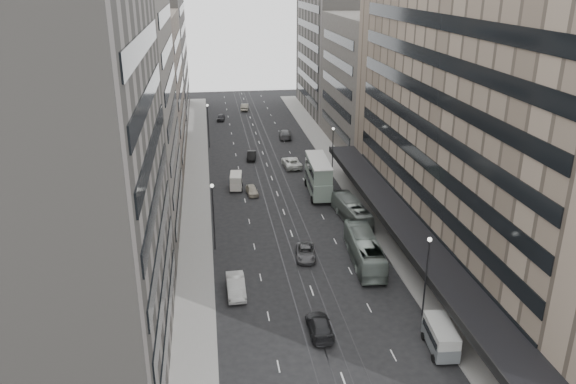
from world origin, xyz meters
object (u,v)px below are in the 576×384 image
bus_far (352,211)px  vw_microbus (441,336)px  sedan_2 (306,253)px  bus_near (364,250)px  double_decker (318,176)px  sedan_1 (236,286)px  panel_van (236,181)px

bus_far → vw_microbus: bus_far is taller
bus_far → sedan_2: size_ratio=2.15×
bus_near → double_decker: (-0.98, 21.85, 1.28)m
bus_near → sedan_1: bus_near is taller
bus_far → double_decker: 10.78m
panel_van → vw_microbus: bearing=-64.8°
bus_near → bus_far: (1.49, 11.46, -0.21)m
bus_far → sedan_2: (-7.87, -9.38, -0.77)m
double_decker → vw_microbus: bearing=-82.4°
sedan_2 → panel_van: bearing=113.4°
double_decker → sedan_2: 20.61m
bus_near → vw_microbus: (2.19, -16.57, -0.20)m
double_decker → vw_microbus: 38.58m
double_decker → panel_van: size_ratio=2.49×
sedan_1 → sedan_2: 10.75m
sedan_1 → sedan_2: sedan_1 is taller
vw_microbus → sedan_1: size_ratio=0.95×
double_decker → panel_van: 12.70m
bus_near → vw_microbus: 16.72m
sedan_2 → vw_microbus: bearing=-57.6°
sedan_2 → bus_far: bearing=57.7°
double_decker → panel_van: (-12.00, 3.86, -1.57)m
bus_far → double_decker: double_decker is taller
bus_far → sedan_1: bearing=39.1°
bus_near → sedan_2: (-6.38, 2.08, -0.97)m
bus_near → panel_van: bearing=-59.0°
bus_near → vw_microbus: size_ratio=2.37×
vw_microbus → sedan_1: bearing=150.2°
bus_far → double_decker: bearing=-82.0°
bus_far → vw_microbus: 28.04m
panel_van → bus_near: bearing=-57.7°
panel_van → sedan_1: panel_van is taller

